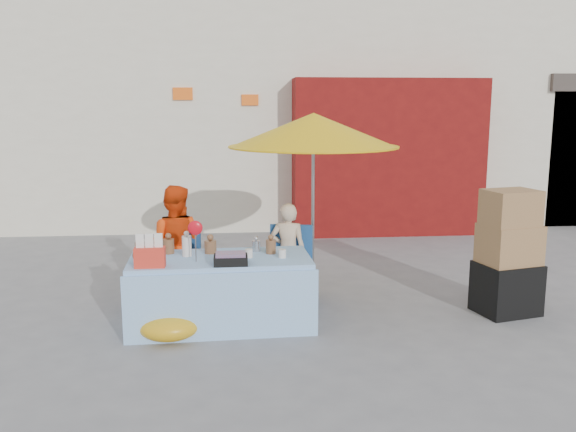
{
  "coord_description": "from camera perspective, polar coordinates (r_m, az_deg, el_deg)",
  "views": [
    {
      "loc": [
        -0.43,
        -5.81,
        2.19
      ],
      "look_at": [
        0.17,
        0.6,
        1.0
      ],
      "focal_mm": 38.0,
      "sensor_mm": 36.0,
      "label": 1
    }
  ],
  "objects": [
    {
      "name": "chair_left",
      "position": [
        6.79,
        -10.5,
        -6.26
      ],
      "size": [
        0.57,
        0.56,
        0.85
      ],
      "rotation": [
        0.0,
        0.0,
        -0.2
      ],
      "color": "navy",
      "rests_on": "ground"
    },
    {
      "name": "box_stack",
      "position": [
        6.78,
        19.92,
        -3.64
      ],
      "size": [
        0.69,
        0.61,
        1.32
      ],
      "rotation": [
        0.0,
        0.0,
        0.24
      ],
      "color": "black",
      "rests_on": "ground"
    },
    {
      "name": "market_table",
      "position": [
        6.14,
        -6.36,
        -6.94
      ],
      "size": [
        1.85,
        0.91,
        1.1
      ],
      "rotation": [
        0.0,
        0.0,
        0.04
      ],
      "color": "#9CC9FA",
      "rests_on": "ground"
    },
    {
      "name": "vendor_beige",
      "position": [
        6.84,
        -0.01,
        -3.36
      ],
      "size": [
        0.45,
        0.34,
        1.11
      ],
      "primitive_type": "imported",
      "rotation": [
        0.0,
        0.0,
        2.94
      ],
      "color": "beige",
      "rests_on": "ground"
    },
    {
      "name": "chair_right",
      "position": [
        6.79,
        0.12,
        -6.08
      ],
      "size": [
        0.57,
        0.56,
        0.85
      ],
      "rotation": [
        0.0,
        0.0,
        -0.2
      ],
      "color": "navy",
      "rests_on": "ground"
    },
    {
      "name": "vendor_orange",
      "position": [
        6.82,
        -10.54,
        -2.66
      ],
      "size": [
        0.73,
        0.62,
        1.32
      ],
      "primitive_type": "imported",
      "rotation": [
        0.0,
        0.0,
        2.94
      ],
      "color": "#E93D0C",
      "rests_on": "ground"
    },
    {
      "name": "backdrop",
      "position": [
        13.39,
        -1.33,
        14.37
      ],
      "size": [
        14.0,
        8.0,
        7.8
      ],
      "color": "silver",
      "rests_on": "ground"
    },
    {
      "name": "tarp_bundle",
      "position": [
        5.92,
        -11.06,
        -10.11
      ],
      "size": [
        0.67,
        0.59,
        0.26
      ],
      "primitive_type": "ellipsoid",
      "rotation": [
        0.0,
        0.0,
        -0.24
      ],
      "color": "gold",
      "rests_on": "ground"
    },
    {
      "name": "umbrella",
      "position": [
        6.83,
        2.4,
        7.96
      ],
      "size": [
        1.9,
        1.9,
        2.09
      ],
      "color": "gray",
      "rests_on": "ground"
    },
    {
      "name": "ground",
      "position": [
        6.22,
        -1.04,
        -10.13
      ],
      "size": [
        80.0,
        80.0,
        0.0
      ],
      "primitive_type": "plane",
      "color": "slate",
      "rests_on": "ground"
    }
  ]
}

